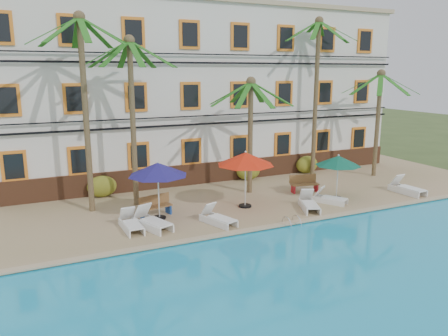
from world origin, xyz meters
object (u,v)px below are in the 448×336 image
lounger_b (152,221)px  lounger_f (407,188)px  palm_d (317,78)px  lounger_d (309,203)px  pool_ladder (292,224)px  lounger_e (329,198)px  palm_a (84,88)px  bench_right (304,183)px  palm_e (379,107)px  bench_left (155,206)px  umbrella_blue (158,170)px  lounger_a (131,223)px  palm_c (251,117)px  umbrella_red (246,159)px  umbrella_green (338,161)px  lounger_c (218,218)px  palm_b (132,98)px

lounger_b → lounger_f: (13.64, -0.58, -0.00)m
palm_d → lounger_d: size_ratio=4.76×
lounger_b → pool_ladder: bearing=-20.6°
lounger_e → pool_ladder: size_ratio=2.30×
palm_a → pool_ladder: 10.72m
lounger_e → bench_right: 2.21m
lounger_f → pool_ladder: 8.31m
palm_e → bench_left: (-14.45, -1.75, -3.75)m
umbrella_blue → lounger_a: bearing=-149.4°
bench_right → palm_a: bearing=172.4°
lounger_f → palm_c: bearing=153.6°
palm_d → umbrella_red: (-6.80, -3.96, -3.62)m
lounger_a → umbrella_red: bearing=7.9°
palm_e → umbrella_green: palm_e is taller
lounger_b → bench_right: size_ratio=1.35×
palm_d → bench_right: (-2.71, -2.96, -5.47)m
lounger_b → lounger_d: lounger_b is taller
lounger_a → lounger_c: (3.48, -0.85, -0.00)m
pool_ladder → umbrella_green: bearing=28.5°
pool_ladder → palm_b: bearing=133.5°
palm_c → lounger_e: bearing=-51.8°
palm_d → bench_left: 12.80m
palm_d → bench_left: bearing=-162.8°
umbrella_green → lounger_e: size_ratio=1.33×
lounger_b → bench_left: (0.57, 1.49, 0.16)m
palm_b → bench_right: bearing=-9.9°
palm_a → umbrella_blue: size_ratio=3.41×
palm_d → lounger_e: 8.16m
lounger_b → bench_left: 1.60m
palm_c → palm_e: size_ratio=0.94×
lounger_d → umbrella_blue: bearing=165.9°
umbrella_green → bench_left: umbrella_green is taller
lounger_f → palm_e: bearing=70.3°
palm_d → lounger_d: bearing=-127.5°
palm_b → bench_left: palm_b is taller
lounger_b → pool_ladder: 5.85m
palm_c → lounger_b: palm_c is taller
palm_e → umbrella_green: size_ratio=2.82×
bench_left → pool_ladder: bearing=-35.8°
palm_d → pool_ladder: bearing=-131.5°
lounger_a → bench_left: (1.38, 1.31, 0.19)m
palm_a → umbrella_green: 12.52m
lounger_c → bench_left: size_ratio=1.20×
pool_ladder → umbrella_blue: bearing=147.5°
umbrella_blue → lounger_e: (8.22, -1.27, -1.95)m
lounger_c → lounger_b: bearing=165.8°
lounger_d → bench_right: bench_right is taller
palm_b → lounger_a: (-1.04, -3.31, -4.82)m
umbrella_blue → umbrella_red: bearing=-1.0°
lounger_f → bench_right: (-4.73, 2.54, 0.17)m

